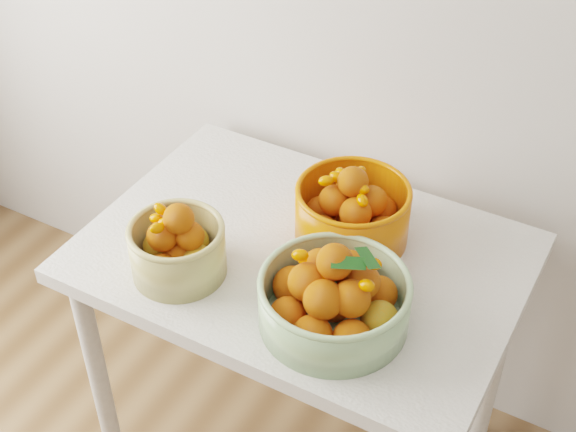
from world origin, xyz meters
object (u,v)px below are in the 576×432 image
at_px(bowl_green, 334,297).
at_px(bowl_orange, 352,212).
at_px(table, 302,281).
at_px(bowl_cream, 178,247).

height_order(bowl_green, bowl_orange, bowl_green).
xyz_separation_m(table, bowl_green, (0.16, -0.16, 0.17)).
bearing_deg(table, bowl_cream, -137.69).
bearing_deg(bowl_orange, table, -126.73).
xyz_separation_m(bowl_cream, bowl_green, (0.37, 0.03, 0.00)).
xyz_separation_m(table, bowl_cream, (-0.21, -0.19, 0.17)).
bearing_deg(bowl_green, bowl_cream, -175.57).
bearing_deg(bowl_orange, bowl_green, -72.22).
xyz_separation_m(bowl_cream, bowl_orange, (0.29, 0.29, 0.01)).
height_order(table, bowl_green, bowl_green).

